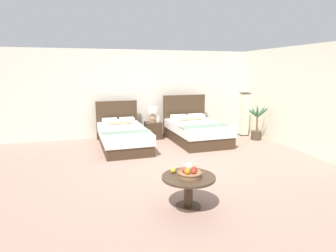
{
  "coord_description": "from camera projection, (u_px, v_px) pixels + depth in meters",
  "views": [
    {
      "loc": [
        -1.97,
        -5.62,
        1.98
      ],
      "look_at": [
        -0.17,
        0.51,
        0.75
      ],
      "focal_mm": 30.8,
      "sensor_mm": 36.0,
      "label": 1
    }
  ],
  "objects": [
    {
      "name": "wall_back",
      "position": [
        150.0,
        93.0,
        8.89
      ],
      "size": [
        10.05,
        0.12,
        2.59
      ],
      "primitive_type": "cube",
      "color": "silver",
      "rests_on": "ground"
    },
    {
      "name": "ground_plane",
      "position": [
        182.0,
        164.0,
        6.22
      ],
      "size": [
        10.05,
        9.79,
        0.02
      ],
      "primitive_type": "cube",
      "color": "#9C7969"
    },
    {
      "name": "table_lamp",
      "position": [
        153.0,
        112.0,
        8.42
      ],
      "size": [
        0.29,
        0.29,
        0.45
      ],
      "color": "tan",
      "rests_on": "nightstand"
    },
    {
      "name": "nightstand",
      "position": [
        153.0,
        130.0,
        8.5
      ],
      "size": [
        0.47,
        0.45,
        0.5
      ],
      "color": "#412F1F",
      "rests_on": "ground"
    },
    {
      "name": "potted_palm",
      "position": [
        257.0,
        129.0,
        8.36
      ],
      "size": [
        0.53,
        0.48,
        1.01
      ],
      "color": "#453929",
      "rests_on": "ground"
    },
    {
      "name": "coffee_table",
      "position": [
        188.0,
        184.0,
        4.19
      ],
      "size": [
        0.78,
        0.78,
        0.48
      ],
      "color": "#412F1F",
      "rests_on": "ground"
    },
    {
      "name": "bed_near_corner",
      "position": [
        196.0,
        131.0,
        8.13
      ],
      "size": [
        1.39,
        2.09,
        1.25
      ],
      "color": "#412F1F",
      "rests_on": "ground"
    },
    {
      "name": "bed_near_window",
      "position": [
        123.0,
        136.0,
        7.56
      ],
      "size": [
        1.23,
        2.26,
        1.12
      ],
      "color": "#412F1F",
      "rests_on": "ground"
    },
    {
      "name": "fruit_bowl",
      "position": [
        190.0,
        172.0,
        4.14
      ],
      "size": [
        0.35,
        0.35,
        0.19
      ],
      "color": "#8D6341",
      "rests_on": "coffee_table"
    },
    {
      "name": "loose_apple",
      "position": [
        173.0,
        170.0,
        4.28
      ],
      "size": [
        0.08,
        0.08,
        0.08
      ],
      "color": "gold",
      "rests_on": "coffee_table"
    },
    {
      "name": "wall_side_right",
      "position": [
        299.0,
        98.0,
        7.24
      ],
      "size": [
        0.12,
        5.39,
        2.59
      ],
      "primitive_type": "cube",
      "color": "silver",
      "rests_on": "ground"
    },
    {
      "name": "floor_lamp_corner",
      "position": [
        244.0,
        114.0,
        8.87
      ],
      "size": [
        0.26,
        0.26,
        1.33
      ],
      "color": "#312720",
      "rests_on": "ground"
    },
    {
      "name": "vase",
      "position": [
        158.0,
        119.0,
        8.44
      ],
      "size": [
        0.09,
        0.09,
        0.21
      ],
      "color": "silver",
      "rests_on": "nightstand"
    }
  ]
}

